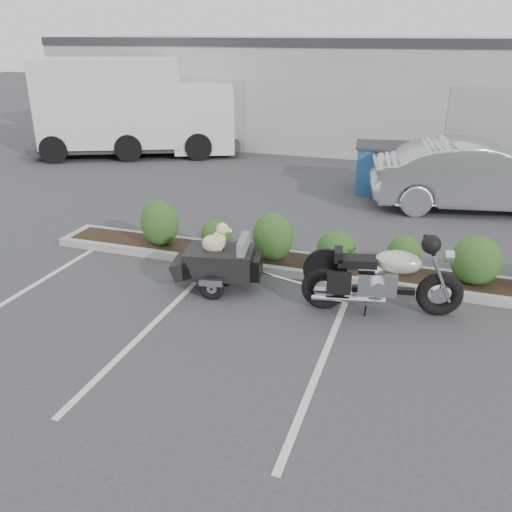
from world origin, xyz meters
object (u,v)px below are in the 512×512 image
(motorcycle, at_px, (382,279))
(delivery_truck, at_px, (135,110))
(dumpster, at_px, (391,168))
(sedan, at_px, (478,176))
(pet_trailer, at_px, (219,261))

(motorcycle, bearing_deg, delivery_truck, 124.83)
(dumpster, xyz_separation_m, delivery_truck, (-9.29, 2.11, 0.94))
(sedan, bearing_deg, motorcycle, 154.14)
(motorcycle, distance_m, delivery_truck, 13.72)
(dumpster, distance_m, delivery_truck, 9.57)
(delivery_truck, bearing_deg, sedan, -39.01)
(sedan, bearing_deg, pet_trailer, 133.52)
(motorcycle, height_order, dumpster, motorcycle)
(motorcycle, xyz_separation_m, dumpster, (-0.59, 7.35, 0.09))
(pet_trailer, distance_m, sedan, 7.70)
(pet_trailer, xyz_separation_m, dumpster, (2.20, 7.33, 0.16))
(motorcycle, xyz_separation_m, sedan, (1.61, 6.33, 0.27))
(pet_trailer, height_order, sedan, sedan)
(dumpster, bearing_deg, delivery_truck, 159.62)
(pet_trailer, bearing_deg, dumpster, 61.88)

